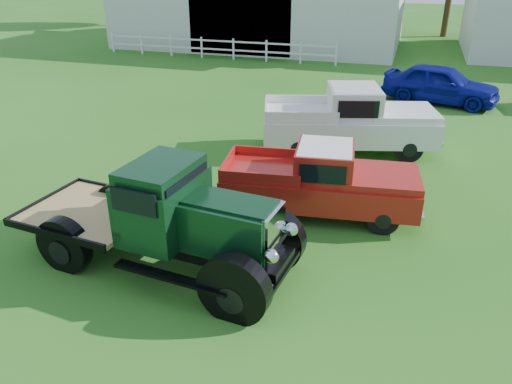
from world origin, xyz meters
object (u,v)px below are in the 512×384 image
(vintage_flatbed, at_px, (160,216))
(red_pickup, at_px, (320,180))
(white_pickup, at_px, (349,120))
(misc_car_blue, at_px, (441,84))

(vintage_flatbed, distance_m, red_pickup, 4.06)
(red_pickup, xyz_separation_m, white_pickup, (0.08, 4.39, 0.14))
(white_pickup, xyz_separation_m, misc_car_blue, (2.89, 6.77, -0.22))
(vintage_flatbed, xyz_separation_m, white_pickup, (2.62, 7.54, -0.11))
(red_pickup, height_order, white_pickup, white_pickup)
(white_pickup, bearing_deg, misc_car_blue, 51.59)
(white_pickup, height_order, misc_car_blue, white_pickup)
(misc_car_blue, bearing_deg, white_pickup, 170.86)
(red_pickup, xyz_separation_m, misc_car_blue, (2.97, 11.16, -0.08))
(red_pickup, relative_size, white_pickup, 0.87)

